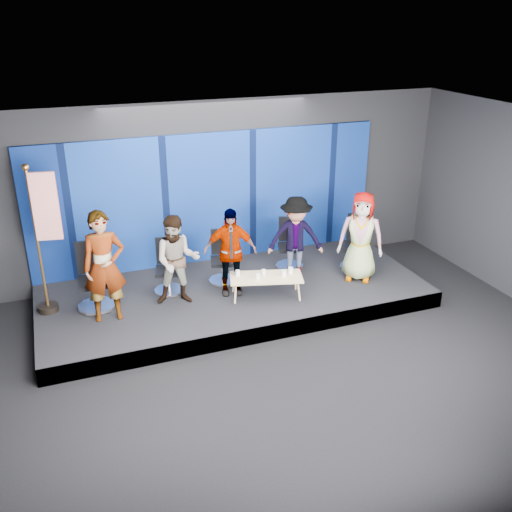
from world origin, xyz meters
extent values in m
plane|color=black|center=(0.00, 0.00, 0.00)|extent=(10.00, 10.00, 0.00)
cube|color=black|center=(0.00, 4.00, 1.75)|extent=(10.00, 0.02, 3.50)
cube|color=black|center=(0.00, -4.00, 1.75)|extent=(10.00, 0.02, 3.50)
cube|color=black|center=(0.00, 0.00, 3.50)|extent=(10.00, 8.00, 0.02)
cube|color=black|center=(0.00, 2.50, 0.15)|extent=(7.00, 3.00, 0.30)
cube|color=#06174F|center=(0.00, 3.95, 1.60)|extent=(7.00, 0.08, 2.60)
cylinder|color=silver|center=(-2.46, 2.61, 0.33)|extent=(0.67, 0.67, 0.07)
cylinder|color=silver|center=(-2.46, 2.61, 0.58)|extent=(0.08, 0.08, 0.43)
cube|color=black|center=(-2.46, 2.61, 0.80)|extent=(0.54, 0.54, 0.08)
cube|color=black|center=(-2.46, 2.86, 1.16)|extent=(0.48, 0.07, 0.60)
imported|color=black|center=(-2.30, 2.19, 1.23)|extent=(0.70, 0.47, 1.87)
cylinder|color=silver|center=(-1.16, 2.77, 0.33)|extent=(0.67, 0.67, 0.06)
cylinder|color=silver|center=(-1.16, 2.77, 0.54)|extent=(0.06, 0.06, 0.37)
cube|color=black|center=(-1.16, 2.77, 0.73)|extent=(0.54, 0.54, 0.06)
cube|color=black|center=(-1.11, 2.98, 1.03)|extent=(0.41, 0.14, 0.51)
imported|color=black|center=(-1.07, 2.32, 1.10)|extent=(0.90, 0.77, 1.60)
cylinder|color=silver|center=(-0.11, 2.82, 0.33)|extent=(0.68, 0.68, 0.06)
cylinder|color=silver|center=(-0.11, 2.82, 0.54)|extent=(0.07, 0.07, 0.37)
cube|color=black|center=(-0.11, 2.82, 0.73)|extent=(0.54, 0.54, 0.07)
cube|color=black|center=(-0.06, 3.03, 1.03)|extent=(0.41, 0.15, 0.51)
imported|color=black|center=(-0.11, 2.37, 1.10)|extent=(1.01, 0.61, 1.60)
cylinder|color=silver|center=(1.33, 2.99, 0.33)|extent=(0.70, 0.70, 0.06)
cylinder|color=silver|center=(1.33, 2.99, 0.54)|extent=(0.07, 0.07, 0.37)
cube|color=black|center=(1.33, 2.99, 0.73)|extent=(0.56, 0.56, 0.07)
cube|color=black|center=(1.40, 3.21, 1.04)|extent=(0.41, 0.17, 0.51)
imported|color=black|center=(1.24, 2.55, 1.10)|extent=(1.17, 0.89, 1.61)
cylinder|color=silver|center=(2.53, 2.50, 0.33)|extent=(0.83, 0.83, 0.06)
cylinder|color=silver|center=(2.53, 2.50, 0.56)|extent=(0.07, 0.07, 0.40)
cube|color=black|center=(2.53, 2.50, 0.76)|extent=(0.66, 0.66, 0.07)
cube|color=black|center=(2.66, 2.69, 1.08)|extent=(0.39, 0.29, 0.54)
imported|color=black|center=(2.36, 2.08, 1.15)|extent=(1.00, 0.92, 1.71)
cube|color=tan|center=(0.43, 1.99, 0.67)|extent=(1.37, 0.87, 0.04)
cylinder|color=tan|center=(-0.16, 1.94, 0.48)|extent=(0.04, 0.04, 0.35)
cylinder|color=tan|center=(-0.05, 2.35, 0.48)|extent=(0.04, 0.04, 0.35)
cylinder|color=tan|center=(0.91, 1.64, 0.48)|extent=(0.04, 0.04, 0.35)
cylinder|color=tan|center=(1.03, 2.05, 0.48)|extent=(0.04, 0.04, 0.35)
cylinder|color=silver|center=(-0.02, 2.21, 0.74)|extent=(0.08, 0.08, 0.10)
cylinder|color=silver|center=(0.26, 1.94, 0.74)|extent=(0.09, 0.09, 0.10)
cylinder|color=silver|center=(0.41, 2.07, 0.74)|extent=(0.08, 0.08, 0.10)
cylinder|color=silver|center=(0.73, 1.90, 0.75)|extent=(0.09, 0.09, 0.11)
cylinder|color=silver|center=(0.89, 1.97, 0.75)|extent=(0.09, 0.09, 0.11)
cylinder|color=black|center=(-3.25, 2.79, 0.35)|extent=(0.34, 0.34, 0.11)
cylinder|color=#C6853F|center=(-3.25, 2.79, 1.58)|extent=(0.05, 0.05, 2.35)
sphere|color=#C6853F|center=(-3.25, 2.79, 2.81)|extent=(0.12, 0.12, 0.12)
cube|color=red|center=(-3.04, 2.74, 2.17)|extent=(0.41, 0.13, 1.12)
camera|label=1|loc=(-2.93, -6.48, 5.04)|focal=40.00mm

